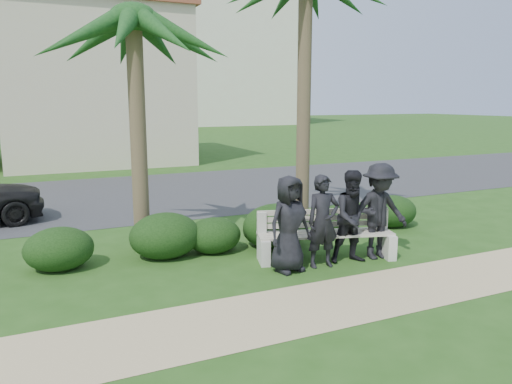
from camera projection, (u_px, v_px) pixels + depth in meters
ground at (287, 264)px, 9.04m from camera, size 160.00×160.00×0.00m
footpath at (344, 300)px, 7.43m from camera, size 30.00×1.60×0.01m
asphalt_street at (170, 192)px, 16.18m from camera, size 160.00×8.00×0.01m
stucco_bldg_right at (92, 85)px, 24.02m from camera, size 8.40×8.40×7.30m
hotel_tower at (176, 14)px, 61.48m from camera, size 26.00×18.00×37.30m
park_bench at (325, 238)px, 9.28m from camera, size 2.69×1.28×0.89m
man_a at (289, 224)px, 8.55m from camera, size 0.90×0.66×1.68m
man_b at (323, 221)px, 8.79m from camera, size 0.65×0.46×1.66m
man_c at (354, 217)px, 9.02m from camera, size 0.94×0.79×1.70m
man_d at (379, 211)px, 9.25m from camera, size 1.21×0.76×1.80m
hedge_a at (59, 248)px, 8.72m from camera, size 1.19×0.98×0.78m
hedge_b at (165, 234)px, 9.40m from camera, size 1.35×1.11×0.88m
hedge_c at (214, 234)px, 9.72m from camera, size 1.09×0.90×0.71m
hedge_d at (276, 224)px, 10.10m from camera, size 1.39×1.15×0.91m
hedge_e at (339, 218)px, 11.19m from camera, size 1.00×0.82×0.65m
hedge_f at (393, 210)px, 11.72m from camera, size 1.17×0.97×0.76m
hedge_extra at (269, 228)px, 10.22m from camera, size 1.09×0.90×0.71m
palm_left at (133, 21)px, 9.38m from camera, size 3.00×3.00×5.37m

